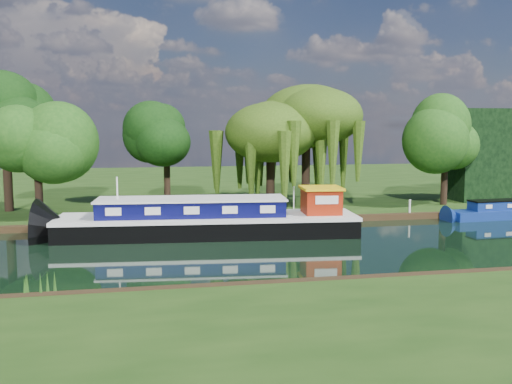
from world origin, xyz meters
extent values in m
plane|color=black|center=(0.00, 0.00, 0.00)|extent=(120.00, 120.00, 0.00)
cube|color=#1A360E|center=(0.00, 34.00, 0.23)|extent=(120.00, 52.00, 0.45)
cube|color=black|center=(-6.69, 4.65, 0.47)|extent=(19.10, 5.81, 1.25)
cube|color=silver|center=(-6.69, 4.65, 1.20)|extent=(19.21, 5.90, 0.23)
cube|color=#08093F|center=(-7.73, 4.74, 1.82)|extent=(11.88, 4.02, 0.99)
cube|color=silver|center=(-7.73, 4.74, 2.38)|extent=(12.10, 4.25, 0.13)
cube|color=maroon|center=(0.59, 4.00, 2.11)|extent=(2.49, 2.49, 1.57)
cube|color=yellow|center=(0.59, 4.00, 2.98)|extent=(2.77, 2.77, 0.17)
cylinder|color=silver|center=(-12.31, 5.14, 2.58)|extent=(0.10, 0.10, 2.51)
cube|color=silver|center=(14.24, 6.27, 1.05)|extent=(0.53, 0.08, 0.28)
cube|color=silver|center=(16.09, 6.38, 1.05)|extent=(0.53, 0.08, 0.28)
imported|color=maroon|center=(-13.85, 6.80, 0.00)|extent=(3.51, 3.04, 0.61)
cylinder|color=black|center=(-0.43, 14.47, 2.86)|extent=(0.62, 0.62, 4.82)
ellipsoid|color=#27450E|center=(-0.43, 14.47, 6.34)|extent=(6.73, 6.73, 4.35)
cylinder|color=black|center=(2.63, 14.61, 3.18)|extent=(0.77, 0.77, 5.46)
ellipsoid|color=#27450E|center=(2.63, 14.61, 7.12)|extent=(7.45, 7.45, 4.81)
cylinder|color=black|center=(-17.81, 10.21, 3.45)|extent=(0.54, 0.54, 6.00)
ellipsoid|color=#184511|center=(-17.81, 10.21, 5.91)|extent=(4.91, 4.91, 4.91)
cylinder|color=black|center=(-20.89, 15.20, 4.16)|extent=(0.70, 0.70, 7.41)
ellipsoid|color=black|center=(-20.89, 15.20, 7.19)|extent=(5.70, 5.70, 5.70)
cylinder|color=black|center=(-8.71, 17.83, 3.44)|extent=(0.49, 0.49, 5.98)
ellipsoid|color=black|center=(-8.71, 17.83, 5.89)|extent=(4.78, 4.78, 4.78)
cylinder|color=black|center=(13.82, 12.01, 3.44)|extent=(0.59, 0.59, 5.98)
ellipsoid|color=#184511|center=(13.82, 12.01, 5.89)|extent=(4.79, 4.79, 4.79)
cube|color=black|center=(19.00, 14.00, 4.45)|extent=(6.00, 3.00, 8.00)
cylinder|color=silver|center=(0.50, 10.50, 1.55)|extent=(0.10, 0.10, 2.20)
sphere|color=white|center=(0.50, 10.50, 2.83)|extent=(0.36, 0.36, 0.36)
cylinder|color=silver|center=(-10.00, 8.40, 0.95)|extent=(0.16, 0.16, 1.00)
cylinder|color=silver|center=(-4.00, 8.40, 0.95)|extent=(0.16, 0.16, 1.00)
cylinder|color=silver|center=(3.00, 8.40, 0.95)|extent=(0.16, 0.16, 1.00)
cylinder|color=silver|center=(9.00, 8.40, 0.95)|extent=(0.16, 0.16, 1.00)
cone|color=#214A13|center=(-15.00, -7.60, 0.55)|extent=(1.20, 1.20, 1.10)
camera|label=1|loc=(-10.70, -31.09, 7.01)|focal=40.00mm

